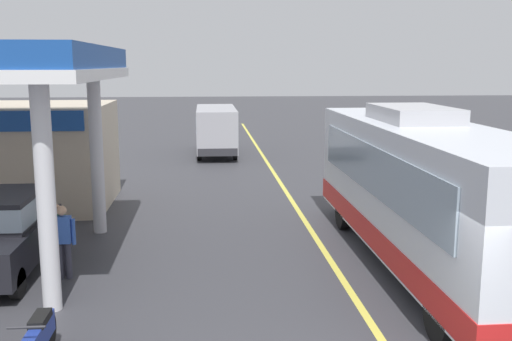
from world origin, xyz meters
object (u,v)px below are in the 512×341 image
object	(u,v)px
coach_bus_main	(425,194)
car_at_pump	(2,230)
motorcycle_parked_forecourt	(39,339)
pedestrian_near_pump	(63,238)
minibus_opposing_lane	(216,126)
pedestrian_by_shop	(57,236)

from	to	relation	value
coach_bus_main	car_at_pump	distance (m)	9.69
motorcycle_parked_forecourt	pedestrian_near_pump	bearing A→B (deg)	97.12
coach_bus_main	motorcycle_parked_forecourt	bearing A→B (deg)	-151.93
minibus_opposing_lane	pedestrian_by_shop	world-z (taller)	minibus_opposing_lane
coach_bus_main	motorcycle_parked_forecourt	size ratio (longest dim) A/B	6.13
minibus_opposing_lane	pedestrian_near_pump	bearing A→B (deg)	-101.60
car_at_pump	motorcycle_parked_forecourt	size ratio (longest dim) A/B	2.33
motorcycle_parked_forecourt	pedestrian_near_pump	xyz separation A→B (m)	(-0.49, 3.92, 0.49)
minibus_opposing_lane	car_at_pump	bearing A→B (deg)	-106.32
pedestrian_by_shop	car_at_pump	bearing A→B (deg)	166.53
motorcycle_parked_forecourt	pedestrian_by_shop	size ratio (longest dim) A/B	1.08
minibus_opposing_lane	pedestrian_near_pump	xyz separation A→B (m)	(-3.74, -18.23, -0.54)
motorcycle_parked_forecourt	coach_bus_main	bearing A→B (deg)	28.07
minibus_opposing_lane	motorcycle_parked_forecourt	size ratio (longest dim) A/B	3.41
coach_bus_main	pedestrian_near_pump	bearing A→B (deg)	-178.65
coach_bus_main	pedestrian_by_shop	bearing A→B (deg)	-179.94
car_at_pump	pedestrian_by_shop	bearing A→B (deg)	-13.47
coach_bus_main	minibus_opposing_lane	xyz separation A→B (m)	(-4.47, 18.03, -0.25)
car_at_pump	minibus_opposing_lane	xyz separation A→B (m)	(5.19, 17.74, 0.46)
coach_bus_main	motorcycle_parked_forecourt	xyz separation A→B (m)	(-7.72, -4.12, -1.28)
coach_bus_main	car_at_pump	bearing A→B (deg)	178.24
minibus_opposing_lane	pedestrian_by_shop	bearing A→B (deg)	-102.23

